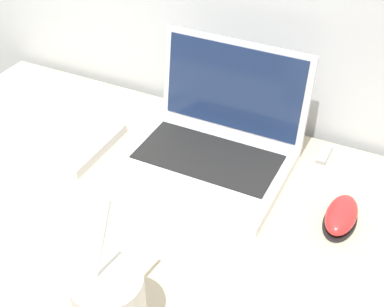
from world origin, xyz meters
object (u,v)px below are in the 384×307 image
Objects in this scene: drink_cup at (109,304)px; usb_stick at (324,155)px; laptop at (213,141)px; computer_mouse at (341,216)px; external_keyboard at (23,125)px.

drink_cup reaches higher than usb_stick.
laptop is 2.88× the size of computer_mouse.
drink_cup is at bearing -123.69° from computer_mouse.
computer_mouse is 0.26× the size of external_keyboard.
external_keyboard is at bearing 143.15° from drink_cup.
external_keyboard is (-0.68, -0.02, -0.01)m from computer_mouse.
laptop is at bearing 11.95° from external_keyboard.
usb_stick is at bearing 17.61° from external_keyboard.
laptop is 0.28m from computer_mouse.
laptop is 0.23m from usb_stick.
drink_cup is 0.43m from computer_mouse.
computer_mouse is at bearing 56.31° from drink_cup.
drink_cup is 0.53× the size of external_keyboard.
computer_mouse is 0.19m from usb_stick.
laptop is 5.17× the size of usb_stick.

